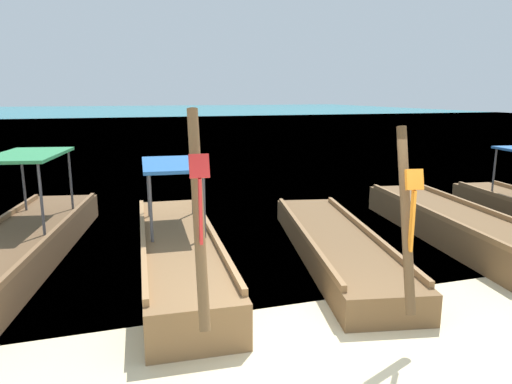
{
  "coord_description": "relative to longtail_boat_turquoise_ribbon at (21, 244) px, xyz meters",
  "views": [
    {
      "loc": [
        -2.47,
        -4.14,
        3.04
      ],
      "look_at": [
        0.0,
        3.78,
        1.29
      ],
      "focal_mm": 32.71,
      "sensor_mm": 36.0,
      "label": 1
    }
  ],
  "objects": [
    {
      "name": "sea_water",
      "position": [
        4.16,
        56.85,
        -0.33
      ],
      "size": [
        120.0,
        120.0,
        0.0
      ],
      "primitive_type": "plane",
      "color": "#147A89",
      "rests_on": "ground"
    },
    {
      "name": "longtail_boat_turquoise_ribbon",
      "position": [
        0.0,
        0.0,
        0.0
      ],
      "size": [
        2.54,
        7.09,
        2.32
      ],
      "color": "brown",
      "rests_on": "ground"
    },
    {
      "name": "longtail_boat_blue_ribbon",
      "position": [
        8.52,
        -1.23,
        -0.02
      ],
      "size": [
        2.04,
        6.2,
        2.88
      ],
      "color": "brown",
      "rests_on": "ground"
    },
    {
      "name": "ground",
      "position": [
        4.16,
        -4.92,
        -0.34
      ],
      "size": [
        120.0,
        120.0,
        0.0
      ],
      "primitive_type": "plane",
      "color": "beige"
    },
    {
      "name": "longtail_boat_orange_ribbon",
      "position": [
        5.61,
        -1.51,
        -0.08
      ],
      "size": [
        2.37,
        6.24,
        2.66
      ],
      "color": "brown",
      "rests_on": "ground"
    },
    {
      "name": "longtail_boat_red_ribbon",
      "position": [
        2.7,
        -1.32,
        0.03
      ],
      "size": [
        1.58,
        6.28,
        2.9
      ],
      "color": "brown",
      "rests_on": "ground"
    }
  ]
}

